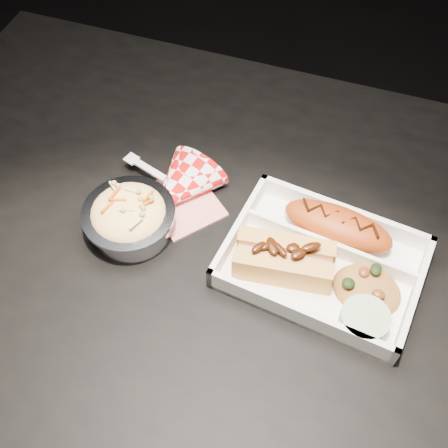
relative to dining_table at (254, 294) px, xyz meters
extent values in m
cube|color=black|center=(0.00, 0.00, -0.68)|extent=(4.00, 4.00, 0.05)
cube|color=black|center=(0.00, 0.00, 0.08)|extent=(1.20, 0.80, 0.03)
cylinder|color=black|center=(-0.55, 0.35, -0.30)|extent=(0.05, 0.05, 0.72)
cube|color=white|center=(0.08, 0.02, 0.09)|extent=(0.27, 0.21, 0.01)
cube|color=white|center=(0.09, 0.10, 0.11)|extent=(0.25, 0.04, 0.04)
cube|color=white|center=(0.07, -0.07, 0.11)|extent=(0.25, 0.04, 0.04)
cube|color=white|center=(-0.04, 0.03, 0.11)|extent=(0.03, 0.18, 0.04)
cube|color=white|center=(0.20, 0.00, 0.11)|extent=(0.03, 0.18, 0.04)
cube|color=white|center=(0.09, 0.04, 0.11)|extent=(0.23, 0.03, 0.03)
ellipsoid|color=#A43C10|center=(0.09, 0.07, 0.12)|extent=(0.16, 0.08, 0.04)
cube|color=#DD9C4B|center=(0.04, -0.02, 0.12)|extent=(0.13, 0.04, 0.04)
cube|color=#DD9C4B|center=(0.03, 0.01, 0.12)|extent=(0.13, 0.04, 0.04)
cylinder|color=brown|center=(0.04, 0.00, 0.13)|extent=(0.12, 0.04, 0.03)
ellipsoid|color=#B07233|center=(0.15, 0.00, 0.11)|extent=(0.10, 0.08, 0.03)
cylinder|color=#AAC192|center=(0.15, -0.05, 0.11)|extent=(0.06, 0.06, 0.03)
cylinder|color=silver|center=(-0.18, -0.01, 0.11)|extent=(0.11, 0.11, 0.04)
cylinder|color=silver|center=(-0.18, -0.01, 0.13)|extent=(0.13, 0.13, 0.01)
ellipsoid|color=#F1F0A9|center=(-0.18, -0.01, 0.13)|extent=(0.10, 0.10, 0.04)
cube|color=red|center=(-0.13, 0.06, 0.09)|extent=(0.14, 0.14, 0.00)
cone|color=red|center=(-0.14, 0.07, 0.11)|extent=(0.13, 0.14, 0.10)
cube|color=white|center=(-0.19, 0.09, 0.11)|extent=(0.06, 0.03, 0.00)
cube|color=white|center=(-0.23, 0.10, 0.11)|extent=(0.02, 0.02, 0.00)
camera|label=1|loc=(0.09, -0.39, 0.74)|focal=45.00mm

